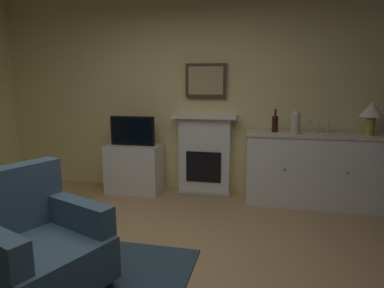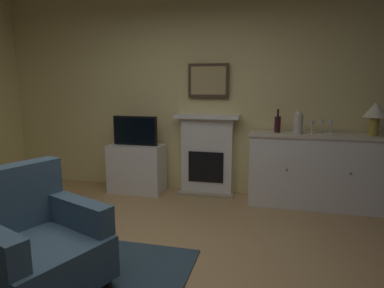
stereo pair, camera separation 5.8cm
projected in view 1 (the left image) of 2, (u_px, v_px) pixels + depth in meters
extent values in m
cube|color=#EAD68C|center=(194.00, 90.00, 4.62)|extent=(5.82, 0.06, 2.84)
cube|color=white|center=(205.00, 156.00, 4.63)|extent=(0.70, 0.18, 1.05)
cube|color=tan|center=(203.00, 193.00, 4.62)|extent=(0.77, 0.20, 0.03)
cube|color=black|center=(203.00, 167.00, 4.56)|extent=(0.48, 0.02, 0.42)
cube|color=white|center=(205.00, 116.00, 4.50)|extent=(0.87, 0.27, 0.05)
cube|color=#473323|center=(206.00, 81.00, 4.48)|extent=(0.55, 0.03, 0.45)
cube|color=tan|center=(206.00, 81.00, 4.46)|extent=(0.47, 0.01, 0.37)
cube|color=white|center=(313.00, 171.00, 4.17)|extent=(1.60, 0.45, 0.88)
cube|color=beige|center=(315.00, 135.00, 4.08)|extent=(1.63, 0.48, 0.03)
sphere|color=brown|center=(285.00, 169.00, 4.00)|extent=(0.02, 0.02, 0.02)
sphere|color=brown|center=(348.00, 173.00, 3.85)|extent=(0.02, 0.02, 0.02)
cylinder|color=#B79338|center=(370.00, 126.00, 3.93)|extent=(0.10, 0.10, 0.22)
cone|color=#EFE5C6|center=(372.00, 109.00, 3.90)|extent=(0.26, 0.26, 0.18)
cylinder|color=#331419|center=(275.00, 124.00, 4.20)|extent=(0.08, 0.08, 0.20)
cylinder|color=#331419|center=(275.00, 113.00, 4.17)|extent=(0.03, 0.03, 0.09)
cylinder|color=silver|center=(309.00, 134.00, 4.07)|extent=(0.06, 0.06, 0.00)
cylinder|color=silver|center=(309.00, 130.00, 4.06)|extent=(0.01, 0.01, 0.09)
cone|color=silver|center=(309.00, 123.00, 4.04)|extent=(0.07, 0.07, 0.07)
cylinder|color=silver|center=(317.00, 133.00, 4.11)|extent=(0.06, 0.06, 0.00)
cylinder|color=silver|center=(318.00, 129.00, 4.10)|extent=(0.01, 0.01, 0.09)
cone|color=silver|center=(318.00, 123.00, 4.08)|extent=(0.07, 0.07, 0.07)
cylinder|color=silver|center=(327.00, 134.00, 4.06)|extent=(0.06, 0.06, 0.00)
cylinder|color=silver|center=(327.00, 130.00, 4.05)|extent=(0.01, 0.01, 0.09)
cone|color=silver|center=(328.00, 123.00, 4.04)|extent=(0.07, 0.07, 0.07)
cylinder|color=beige|center=(295.00, 124.00, 4.06)|extent=(0.11, 0.11, 0.24)
sphere|color=beige|center=(296.00, 114.00, 4.04)|extent=(0.08, 0.08, 0.08)
cube|color=white|center=(134.00, 168.00, 4.70)|extent=(0.75, 0.42, 0.67)
cube|color=black|center=(133.00, 131.00, 4.59)|extent=(0.62, 0.06, 0.40)
cube|color=black|center=(132.00, 131.00, 4.56)|extent=(0.57, 0.01, 0.35)
cube|color=#3F596B|center=(41.00, 263.00, 2.38)|extent=(1.02, 1.00, 0.32)
cube|color=#3F596B|center=(11.00, 200.00, 2.48)|extent=(0.43, 0.77, 0.50)
cube|color=#3F596B|center=(77.00, 213.00, 2.59)|extent=(0.72, 0.39, 0.22)
cylinder|color=#473323|center=(110.00, 284.00, 2.49)|extent=(0.05, 0.05, 0.10)
cylinder|color=#473323|center=(55.00, 258.00, 2.86)|extent=(0.05, 0.05, 0.10)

